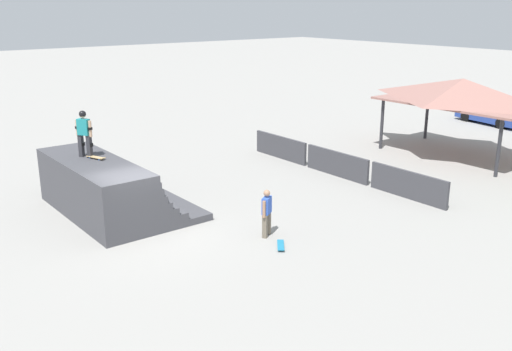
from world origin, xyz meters
TOP-DOWN VIEW (x-y plane):
  - ground_plane at (0.00, 0.00)m, footprint 160.00×160.00m
  - quarter_pipe_ramp at (-2.64, -0.07)m, footprint 5.80×3.83m
  - skater_on_deck at (-3.30, -0.38)m, footprint 0.67×0.49m
  - skateboard_on_deck at (-2.83, -0.20)m, footprint 0.80×0.45m
  - bystander_walking at (2.43, 3.03)m, footprint 0.41×0.57m
  - skateboard_on_ground at (3.39, 2.80)m, footprint 0.77×0.68m
  - barrier_fence at (-0.82, 9.49)m, footprint 10.82×0.12m
  - pavilion_shelter at (0.30, 16.54)m, footprint 7.34×4.32m
  - parked_car_blue at (-2.79, 24.83)m, footprint 4.43×2.26m

SIDE VIEW (x-z plane):
  - ground_plane at x=0.00m, z-range 0.00..0.00m
  - skateboard_on_ground at x=3.39m, z-range 0.01..0.10m
  - barrier_fence at x=-0.82m, z-range 0.00..1.05m
  - parked_car_blue at x=-2.79m, z-range -0.04..1.24m
  - quarter_pipe_ramp at x=-2.64m, z-range -0.12..1.81m
  - bystander_walking at x=2.43m, z-range 0.08..1.61m
  - skateboard_on_deck at x=-2.83m, z-range 1.94..2.03m
  - skater_on_deck at x=-3.30m, z-range 2.05..3.67m
  - pavilion_shelter at x=0.30m, z-range 1.23..4.91m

